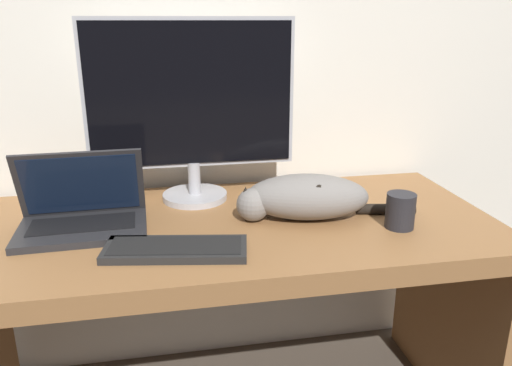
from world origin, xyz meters
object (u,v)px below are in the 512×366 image
at_px(cat, 304,196).
at_px(coffee_mug, 400,211).
at_px(laptop, 82,215).
at_px(monitor, 191,106).
at_px(external_keyboard, 176,249).

height_order(cat, coffee_mug, cat).
xyz_separation_m(laptop, cat, (0.64, -0.03, 0.02)).
bearing_deg(coffee_mug, monitor, 147.96).
bearing_deg(cat, monitor, 154.41).
relative_size(external_keyboard, coffee_mug, 3.75).
bearing_deg(external_keyboard, cat, 33.20).
relative_size(monitor, cat, 1.20).
height_order(external_keyboard, cat, cat).
relative_size(cat, coffee_mug, 5.41).
bearing_deg(monitor, coffee_mug, -32.04).
relative_size(laptop, external_keyboard, 0.94).
height_order(monitor, coffee_mug, monitor).
xyz_separation_m(laptop, external_keyboard, (0.25, -0.20, -0.04)).
bearing_deg(cat, coffee_mug, -14.69).
distance_m(external_keyboard, coffee_mug, 0.64).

